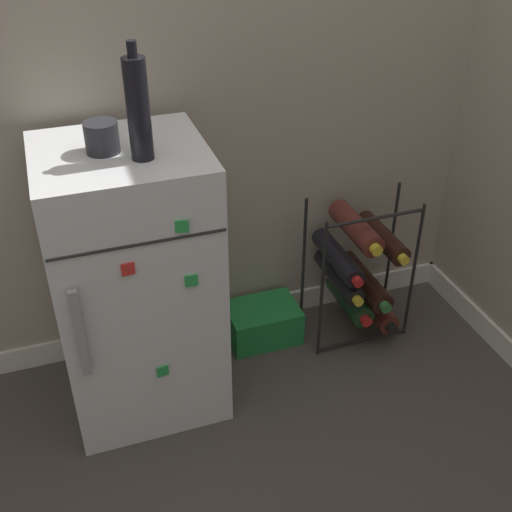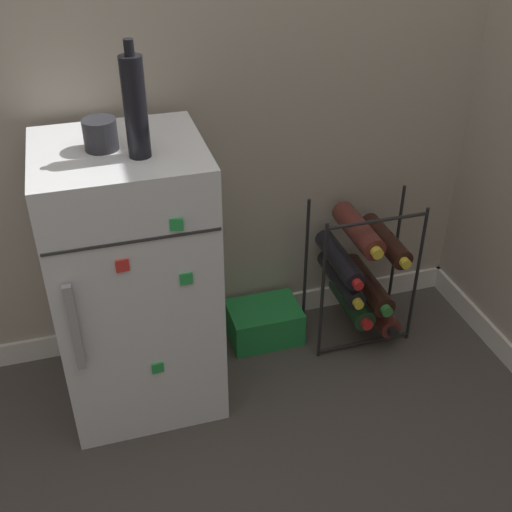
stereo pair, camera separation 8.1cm
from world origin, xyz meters
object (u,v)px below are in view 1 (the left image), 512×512
Objects in this scene: soda_box at (263,322)px; fridge_top_cup at (102,137)px; wine_rack at (358,271)px; fridge_top_bottle at (138,108)px; mini_fridge at (135,285)px.

fridge_top_cup reaches higher than soda_box.
wine_rack is 6.19× the size of fridge_top_cup.
wine_rack is at bearing 10.18° from fridge_top_bottle.
fridge_top_bottle reaches higher than mini_fridge.
mini_fridge reaches higher than soda_box.
soda_box is at bearing 27.42° from fridge_top_bottle.
soda_box is at bearing 166.86° from wine_rack.
fridge_top_cup is 0.30× the size of fridge_top_bottle.
soda_box is at bearing 16.76° from mini_fridge.
mini_fridge is 1.59× the size of wine_rack.
fridge_top_cup is (-0.85, -0.06, 0.66)m from wine_rack.
fridge_top_cup is at bearing -175.87° from wine_rack.
mini_fridge is at bearing -0.97° from fridge_top_cup.
fridge_top_cup is (-0.04, 0.00, 0.49)m from mini_fridge.
wine_rack reaches higher than soda_box.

